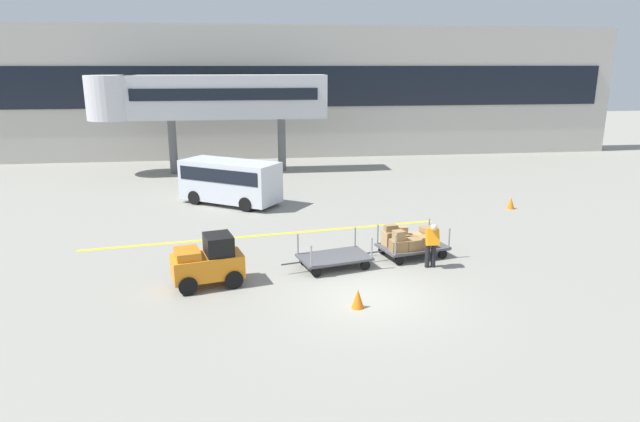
{
  "coord_description": "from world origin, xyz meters",
  "views": [
    {
      "loc": [
        -3.36,
        -14.44,
        6.56
      ],
      "look_at": [
        -0.9,
        3.93,
        1.59
      ],
      "focal_mm": 30.69,
      "sensor_mm": 36.0,
      "label": 1
    }
  ],
  "objects_px": {
    "baggage_cart_lead": "(334,258)",
    "safety_cone_far": "(358,299)",
    "baggage_tug": "(208,262)",
    "baggage_cart_middle": "(409,241)",
    "baggage_handler": "(432,243)",
    "safety_cone_near": "(511,203)",
    "shuttle_van": "(230,179)"
  },
  "relations": [
    {
      "from": "baggage_tug",
      "to": "safety_cone_near",
      "type": "bearing_deg",
      "value": 29.04
    },
    {
      "from": "baggage_cart_lead",
      "to": "safety_cone_far",
      "type": "height_order",
      "value": "baggage_cart_lead"
    },
    {
      "from": "shuttle_van",
      "to": "baggage_tug",
      "type": "bearing_deg",
      "value": -92.35
    },
    {
      "from": "baggage_cart_middle",
      "to": "safety_cone_far",
      "type": "xyz_separation_m",
      "value": [
        -2.62,
        -3.9,
        -0.28
      ]
    },
    {
      "from": "baggage_cart_lead",
      "to": "safety_cone_near",
      "type": "relative_size",
      "value": 5.61
    },
    {
      "from": "baggage_tug",
      "to": "baggage_cart_middle",
      "type": "height_order",
      "value": "baggage_tug"
    },
    {
      "from": "baggage_cart_lead",
      "to": "safety_cone_near",
      "type": "height_order",
      "value": "baggage_cart_lead"
    },
    {
      "from": "baggage_handler",
      "to": "safety_cone_far",
      "type": "distance_m",
      "value": 4.12
    },
    {
      "from": "safety_cone_far",
      "to": "baggage_handler",
      "type": "bearing_deg",
      "value": 41.97
    },
    {
      "from": "shuttle_van",
      "to": "safety_cone_near",
      "type": "height_order",
      "value": "shuttle_van"
    },
    {
      "from": "baggage_tug",
      "to": "shuttle_van",
      "type": "bearing_deg",
      "value": 87.65
    },
    {
      "from": "baggage_tug",
      "to": "baggage_cart_lead",
      "type": "xyz_separation_m",
      "value": [
        4.04,
        0.99,
        -0.41
      ]
    },
    {
      "from": "baggage_handler",
      "to": "shuttle_van",
      "type": "xyz_separation_m",
      "value": [
        -6.81,
        9.68,
        0.37
      ]
    },
    {
      "from": "baggage_cart_lead",
      "to": "shuttle_van",
      "type": "relative_size",
      "value": 0.61
    },
    {
      "from": "shuttle_van",
      "to": "baggage_handler",
      "type": "bearing_deg",
      "value": -54.85
    },
    {
      "from": "shuttle_van",
      "to": "safety_cone_far",
      "type": "xyz_separation_m",
      "value": [
        3.78,
        -12.4,
        -0.96
      ]
    },
    {
      "from": "baggage_handler",
      "to": "safety_cone_far",
      "type": "height_order",
      "value": "baggage_handler"
    },
    {
      "from": "safety_cone_far",
      "to": "baggage_cart_lead",
      "type": "bearing_deg",
      "value": 92.92
    },
    {
      "from": "baggage_cart_lead",
      "to": "baggage_handler",
      "type": "relative_size",
      "value": 1.98
    },
    {
      "from": "baggage_handler",
      "to": "shuttle_van",
      "type": "height_order",
      "value": "shuttle_van"
    },
    {
      "from": "safety_cone_near",
      "to": "baggage_cart_middle",
      "type": "bearing_deg",
      "value": -139.04
    },
    {
      "from": "baggage_handler",
      "to": "safety_cone_near",
      "type": "xyz_separation_m",
      "value": [
        6.26,
        6.97,
        -0.59
      ]
    },
    {
      "from": "baggage_tug",
      "to": "baggage_cart_lead",
      "type": "relative_size",
      "value": 0.75
    },
    {
      "from": "baggage_cart_middle",
      "to": "baggage_handler",
      "type": "height_order",
      "value": "baggage_handler"
    },
    {
      "from": "baggage_cart_middle",
      "to": "safety_cone_far",
      "type": "distance_m",
      "value": 4.71
    },
    {
      "from": "safety_cone_near",
      "to": "baggage_tug",
      "type": "bearing_deg",
      "value": -150.96
    },
    {
      "from": "baggage_cart_middle",
      "to": "safety_cone_near",
      "type": "bearing_deg",
      "value": 40.96
    },
    {
      "from": "baggage_cart_lead",
      "to": "baggage_handler",
      "type": "xyz_separation_m",
      "value": [
        3.19,
        -0.47,
        0.52
      ]
    },
    {
      "from": "baggage_handler",
      "to": "safety_cone_far",
      "type": "relative_size",
      "value": 2.84
    },
    {
      "from": "baggage_handler",
      "to": "safety_cone_near",
      "type": "bearing_deg",
      "value": 48.08
    },
    {
      "from": "baggage_cart_lead",
      "to": "baggage_cart_middle",
      "type": "height_order",
      "value": "baggage_cart_middle"
    },
    {
      "from": "baggage_cart_middle",
      "to": "baggage_handler",
      "type": "xyz_separation_m",
      "value": [
        0.41,
        -1.18,
        0.31
      ]
    }
  ]
}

